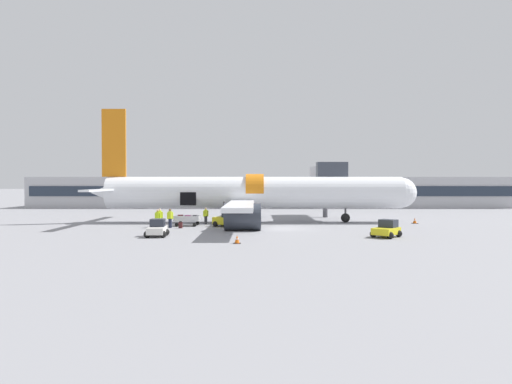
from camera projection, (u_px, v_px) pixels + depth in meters
ground_plane at (286, 229)px, 43.35m from camera, size 500.00×500.00×0.00m
terminal_strip at (272, 192)px, 83.35m from camera, size 83.24×13.81×5.30m
jet_bridge_stub at (328, 177)px, 56.52m from camera, size 3.48×11.25×6.75m
airplane at (252, 194)px, 50.22m from camera, size 35.97×32.72×12.48m
baggage_tug_lead at (389, 230)px, 36.75m from camera, size 2.71×2.81×1.41m
baggage_tug_mid at (159, 229)px, 37.26m from camera, size 1.88×2.37×1.42m
baggage_tug_rear at (228, 220)px, 45.51m from camera, size 2.76×2.39×1.71m
baggage_cart_loading at (190, 220)px, 46.34m from camera, size 3.52×2.21×1.14m
ground_crew_loader_a at (162, 217)px, 45.35m from camera, size 0.63×0.43×1.82m
ground_crew_loader_b at (160, 218)px, 44.43m from camera, size 0.63×0.50×1.80m
ground_crew_driver at (172, 218)px, 44.35m from camera, size 0.61×0.58×1.86m
ground_crew_supervisor at (208, 215)px, 48.13m from camera, size 0.59×0.54×1.76m
suitcase_on_tarmac_upright at (182, 225)px, 43.98m from camera, size 0.38×0.25×0.69m
safety_cone_nose at (417, 221)px, 48.87m from camera, size 0.59×0.59×0.61m
safety_cone_engine_left at (239, 240)px, 33.03m from camera, size 0.53×0.53×0.61m
safety_cone_wingtip at (257, 227)px, 42.03m from camera, size 0.43×0.43×0.58m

